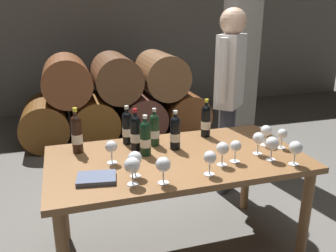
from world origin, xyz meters
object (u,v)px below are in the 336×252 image
Objects in this scene: wine_bottle_1 at (77,134)px; wine_glass_6 at (132,166)px; wine_glass_2 at (111,147)px; wine_glass_1 at (163,165)px; sommelier_presenting at (230,86)px; wine_glass_10 at (236,147)px; wine_bottle_5 at (206,120)px; wine_glass_7 at (272,144)px; wine_glass_8 at (259,139)px; wine_bottle_4 at (154,129)px; wine_glass_3 at (223,149)px; wine_glass_0 at (266,131)px; wine_bottle_0 at (127,127)px; wine_bottle_2 at (145,138)px; wine_glass_4 at (135,159)px; wine_glass_11 at (296,148)px; wine_glass_9 at (282,135)px; dining_table at (177,169)px; wine_bottle_6 at (136,133)px; tasting_notebook at (96,178)px; wine_glass_5 at (210,158)px; wine_bottle_3 at (175,132)px.

wine_bottle_1 reaches higher than wine_glass_6.
wine_glass_1 is at bearing -56.98° from wine_glass_2.
wine_glass_10 is at bearing -113.97° from sommelier_presenting.
wine_bottle_5 is 1.84× the size of wine_glass_7.
wine_glass_1 is 1.03× the size of wine_glass_8.
wine_bottle_4 is 0.56m from wine_glass_3.
wine_glass_1 is at bearing -163.38° from wine_glass_8.
wine_glass_1 is 0.09× the size of sommelier_presenting.
sommelier_presenting is at bearing 76.31° from wine_glass_8.
wine_bottle_4 is 0.80m from wine_glass_0.
wine_glass_2 is at bearing 123.02° from wine_glass_1.
wine_bottle_0 is 1.02× the size of wine_bottle_2.
wine_glass_0 is 1.02m from wine_glass_4.
wine_glass_2 is 1.03m from wine_glass_7.
wine_bottle_4 is 1.77× the size of wine_glass_8.
wine_glass_9 is at bearing 72.07° from wine_glass_11.
wine_glass_7 is at bearing -1.71° from wine_glass_4.
dining_table is 5.66× the size of wine_bottle_6.
wine_glass_9 is at bearing -4.66° from wine_glass_2.
wine_glass_4 is 0.72× the size of tasting_notebook.
wine_glass_9 is at bearing 15.05° from wine_glass_3.
wine_bottle_0 is at bearing 102.07° from wine_bottle_6.
wine_bottle_2 is 1.81× the size of wine_glass_3.
wine_glass_10 is at bearing 8.79° from tasting_notebook.
wine_bottle_5 is at bearing 8.31° from wine_bottle_4.
dining_table is 0.78m from wine_glass_11.
wine_glass_1 is at bearing -130.80° from sommelier_presenting.
wine_bottle_5 is at bearing 20.62° from wine_glass_2.
wine_bottle_4 is 0.65m from tasting_notebook.
sommelier_presenting is at bearing 44.76° from tasting_notebook.
wine_bottle_4 is 1.74× the size of wine_glass_11.
wine_glass_11 is (1.29, -0.61, -0.02)m from wine_bottle_1.
wine_glass_10 is (0.76, -0.22, -0.00)m from wine_glass_2.
tasting_notebook is at bearing -170.58° from wine_glass_0.
wine_glass_2 is at bearing -164.03° from wine_bottle_2.
wine_glass_4 is 1.00× the size of wine_glass_11.
wine_bottle_0 reaches higher than wine_glass_9.
dining_table is 0.34m from wine_bottle_4.
wine_glass_11 reaches higher than wine_glass_3.
wine_glass_0 is 0.40m from wine_glass_10.
wine_glass_6 is at bearing 167.97° from wine_glass_1.
wine_glass_2 is at bearing 147.29° from wine_glass_5.
tasting_notebook is (-1.22, -0.20, -0.09)m from wine_glass_0.
wine_bottle_6 is 1.03m from wine_glass_9.
wine_bottle_1 is 0.96m from wine_bottle_5.
wine_glass_3 is at bearing -60.76° from wine_bottle_3.
wine_glass_5 reaches higher than dining_table.
wine_glass_0 is at bearing 29.42° from wine_glass_5.
wine_glass_2 is 0.33m from wine_glass_6.
wine_bottle_4 is at bearing 63.55° from wine_glass_6.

